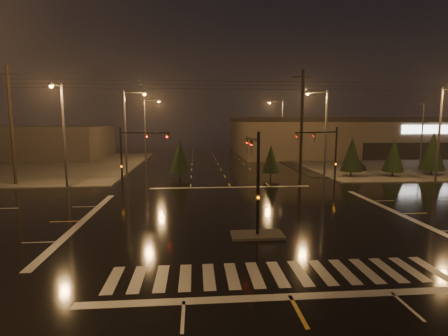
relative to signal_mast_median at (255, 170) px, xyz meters
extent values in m
plane|color=black|center=(0.00, 3.07, -3.75)|extent=(140.00, 140.00, 0.00)
cube|color=#43403C|center=(30.00, 33.07, -3.69)|extent=(36.00, 36.00, 0.12)
cube|color=#43403C|center=(-30.00, 33.07, -3.69)|extent=(36.00, 36.00, 0.12)
cube|color=#43403C|center=(0.00, -0.93, -3.68)|extent=(3.00, 1.60, 0.15)
cube|color=beige|center=(0.00, -5.93, -3.75)|extent=(15.00, 2.60, 0.01)
cube|color=beige|center=(0.00, -7.93, -3.75)|extent=(16.00, 0.50, 0.01)
cube|color=beige|center=(0.00, 14.07, -3.75)|extent=(16.00, 0.50, 0.01)
cube|color=black|center=(35.00, 31.07, -3.71)|extent=(50.00, 24.00, 0.08)
cube|color=brown|center=(35.00, 49.07, -0.25)|extent=(60.00, 28.00, 7.00)
cube|color=black|center=(35.00, 49.07, 3.05)|extent=(60.20, 28.20, 0.80)
cube|color=white|center=(35.00, 34.97, 1.45)|extent=(9.00, 0.20, 1.40)
cube|color=black|center=(35.00, 35.02, -2.15)|extent=(22.00, 0.15, 2.80)
cube|color=#3A3533|center=(-35.00, 45.07, -0.95)|extent=(30.00, 18.00, 5.60)
cylinder|color=black|center=(0.00, -0.93, -0.75)|extent=(0.18, 0.18, 6.00)
cylinder|color=black|center=(0.00, 1.32, 1.75)|extent=(0.12, 4.50, 0.12)
imported|color=#594707|center=(0.00, 3.35, 1.70)|extent=(0.16, 0.20, 1.00)
cube|color=#594707|center=(0.00, -0.93, -1.45)|extent=(0.25, 0.18, 0.35)
cylinder|color=black|center=(10.50, 13.57, -0.75)|extent=(0.18, 0.18, 6.00)
cylinder|color=black|center=(8.15, 12.72, 1.75)|extent=(4.74, 1.82, 0.12)
imported|color=#594707|center=(6.04, 11.95, 1.70)|extent=(0.24, 0.22, 1.00)
cube|color=#594707|center=(10.50, 13.57, -1.45)|extent=(0.25, 0.18, 0.35)
cylinder|color=black|center=(-10.50, 13.57, -0.75)|extent=(0.18, 0.18, 6.00)
cylinder|color=black|center=(-8.15, 12.72, 1.75)|extent=(4.74, 1.82, 0.12)
imported|color=#594707|center=(-6.04, 11.95, 1.70)|extent=(0.24, 0.22, 1.00)
cube|color=#594707|center=(-10.50, 13.57, -1.45)|extent=(0.25, 0.18, 0.35)
cylinder|color=#38383A|center=(-11.50, 21.07, 1.25)|extent=(0.24, 0.24, 10.00)
cylinder|color=#38383A|center=(-10.30, 21.07, 6.05)|extent=(2.40, 0.14, 0.14)
cube|color=#38383A|center=(-9.20, 21.07, 6.00)|extent=(0.70, 0.30, 0.18)
sphere|color=orange|center=(-9.20, 21.07, 5.87)|extent=(0.32, 0.32, 0.32)
cylinder|color=#38383A|center=(-11.50, 37.07, 1.25)|extent=(0.24, 0.24, 10.00)
cylinder|color=#38383A|center=(-10.30, 37.07, 6.05)|extent=(2.40, 0.14, 0.14)
cube|color=#38383A|center=(-9.20, 37.07, 6.00)|extent=(0.70, 0.30, 0.18)
sphere|color=orange|center=(-9.20, 37.07, 5.87)|extent=(0.32, 0.32, 0.32)
cylinder|color=#38383A|center=(11.50, 19.07, 1.25)|extent=(0.24, 0.24, 10.00)
cylinder|color=#38383A|center=(10.30, 19.07, 6.05)|extent=(2.40, 0.14, 0.14)
cube|color=#38383A|center=(9.20, 19.07, 6.00)|extent=(0.70, 0.30, 0.18)
sphere|color=orange|center=(9.20, 19.07, 5.87)|extent=(0.32, 0.32, 0.32)
cylinder|color=#38383A|center=(11.50, 39.07, 1.25)|extent=(0.24, 0.24, 10.00)
cylinder|color=#38383A|center=(10.30, 39.07, 6.05)|extent=(2.40, 0.14, 0.14)
cube|color=#38383A|center=(9.20, 39.07, 6.00)|extent=(0.70, 0.30, 0.18)
sphere|color=orange|center=(9.20, 39.07, 5.87)|extent=(0.32, 0.32, 0.32)
cylinder|color=#38383A|center=(-16.00, 14.57, 1.25)|extent=(0.24, 0.24, 10.00)
cylinder|color=#38383A|center=(-16.00, 13.37, 6.05)|extent=(0.14, 2.40, 0.14)
cube|color=#38383A|center=(-16.00, 12.27, 6.00)|extent=(0.30, 0.70, 0.18)
sphere|color=orange|center=(-16.00, 12.27, 5.87)|extent=(0.32, 0.32, 0.32)
cylinder|color=#38383A|center=(22.00, 14.57, 1.25)|extent=(0.24, 0.24, 10.00)
cylinder|color=black|center=(-22.00, 17.07, 2.25)|extent=(0.32, 0.32, 12.00)
cube|color=black|center=(-22.00, 17.07, 7.45)|extent=(2.20, 0.12, 0.12)
cylinder|color=black|center=(8.00, 17.07, 2.25)|extent=(0.32, 0.32, 12.00)
cube|color=black|center=(8.00, 17.07, 7.45)|extent=(2.20, 0.12, 0.12)
cylinder|color=black|center=(14.85, 19.34, -3.40)|extent=(0.18, 0.18, 0.70)
cone|color=black|center=(14.85, 19.34, -1.06)|extent=(2.55, 2.55, 3.99)
cylinder|color=black|center=(19.66, 18.76, -3.40)|extent=(0.18, 0.18, 0.70)
cone|color=black|center=(19.66, 18.76, -1.16)|extent=(2.43, 2.43, 3.79)
cylinder|color=black|center=(25.10, 19.62, -3.40)|extent=(0.18, 0.18, 0.70)
cone|color=black|center=(25.10, 19.62, -0.77)|extent=(2.92, 2.92, 4.56)
cylinder|color=black|center=(-5.27, 19.94, -3.40)|extent=(0.18, 0.18, 0.70)
cone|color=black|center=(-5.27, 19.94, -1.18)|extent=(2.39, 2.39, 3.74)
cylinder|color=black|center=(5.15, 19.07, -3.40)|extent=(0.18, 0.18, 0.70)
cone|color=black|center=(5.15, 19.07, -1.46)|extent=(2.04, 2.04, 3.19)
imported|color=black|center=(18.31, 25.17, -3.10)|extent=(1.85, 3.92, 1.30)
camera|label=1|loc=(-3.53, -20.08, 2.85)|focal=28.00mm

